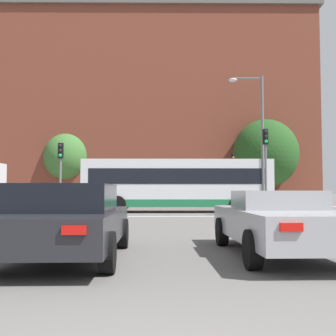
# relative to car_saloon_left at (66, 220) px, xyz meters

# --- Properties ---
(stop_line_strip) EXTENTS (8.07, 0.30, 0.01)m
(stop_line_strip) POSITION_rel_car_saloon_left_xyz_m (1.90, 13.22, -0.71)
(stop_line_strip) COLOR silver
(stop_line_strip) RESTS_ON ground_plane
(far_pavement) EXTENTS (68.96, 2.50, 0.01)m
(far_pavement) POSITION_rel_car_saloon_left_xyz_m (1.90, 26.74, -0.71)
(far_pavement) COLOR gray
(far_pavement) RESTS_ON ground_plane
(brick_civic_building) EXTENTS (37.73, 14.29, 21.63)m
(brick_civic_building) POSITION_rel_car_saloon_left_xyz_m (-2.10, 37.52, 9.30)
(brick_civic_building) COLOR brown
(brick_civic_building) RESTS_ON ground_plane
(car_saloon_left) EXTENTS (2.16, 4.76, 1.38)m
(car_saloon_left) POSITION_rel_car_saloon_left_xyz_m (0.00, 0.00, 0.00)
(car_saloon_left) COLOR #232328
(car_saloon_left) RESTS_ON ground_plane
(car_roadster_right) EXTENTS (2.09, 4.92, 1.25)m
(car_roadster_right) POSITION_rel_car_saloon_left_xyz_m (4.07, 0.43, -0.06)
(car_roadster_right) COLOR #9E9EA3
(car_roadster_right) RESTS_ON ground_plane
(bus_crossing_lead) EXTENTS (11.12, 2.75, 3.12)m
(bus_crossing_lead) POSITION_rel_car_saloon_left_xyz_m (2.59, 17.48, 0.96)
(bus_crossing_lead) COLOR silver
(bus_crossing_lead) RESTS_ON ground_plane
(traffic_light_far_right) EXTENTS (0.26, 0.31, 4.39)m
(traffic_light_far_right) POSITION_rel_car_saloon_left_xyz_m (7.40, 26.04, 2.22)
(traffic_light_far_right) COLOR slate
(traffic_light_far_right) RESTS_ON ground_plane
(traffic_light_near_left) EXTENTS (0.26, 0.31, 3.76)m
(traffic_light_near_left) POSITION_rel_car_saloon_left_xyz_m (-3.57, 14.00, 1.84)
(traffic_light_near_left) COLOR slate
(traffic_light_near_left) RESTS_ON ground_plane
(traffic_light_near_right) EXTENTS (0.26, 0.31, 4.45)m
(traffic_light_near_right) POSITION_rel_car_saloon_left_xyz_m (7.02, 13.60, 2.26)
(traffic_light_near_right) COLOR slate
(traffic_light_near_right) RESTS_ON ground_plane
(traffic_light_far_left) EXTENTS (0.26, 0.31, 3.80)m
(traffic_light_far_left) POSITION_rel_car_saloon_left_xyz_m (-3.58, 26.17, 1.86)
(traffic_light_far_left) COLOR slate
(traffic_light_far_left) RESTS_ON ground_plane
(street_lamp_junction) EXTENTS (2.01, 0.36, 7.94)m
(street_lamp_junction) POSITION_rel_car_saloon_left_xyz_m (7.18, 16.17, 4.07)
(street_lamp_junction) COLOR slate
(street_lamp_junction) RESTS_ON ground_plane
(pedestrian_waiting) EXTENTS (0.44, 0.44, 1.81)m
(pedestrian_waiting) POSITION_rel_car_saloon_left_xyz_m (-5.34, 26.25, 0.36)
(pedestrian_waiting) COLOR #333851
(pedestrian_waiting) RESTS_ON ground_plane
(pedestrian_walking_east) EXTENTS (0.44, 0.44, 1.65)m
(pedestrian_walking_east) POSITION_rel_car_saloon_left_xyz_m (6.83, 26.03, 0.25)
(pedestrian_walking_east) COLOR #333851
(pedestrian_walking_east) RESTS_ON ground_plane
(tree_by_building) EXTENTS (4.24, 4.24, 6.68)m
(tree_by_building) POSITION_rel_car_saloon_left_xyz_m (-7.27, 31.35, 3.73)
(tree_by_building) COLOR #4C3823
(tree_by_building) RESTS_ON ground_plane
(tree_kerbside) EXTENTS (5.82, 5.82, 7.70)m
(tree_kerbside) POSITION_rel_car_saloon_left_xyz_m (10.92, 29.62, 3.93)
(tree_kerbside) COLOR #4C3823
(tree_kerbside) RESTS_ON ground_plane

